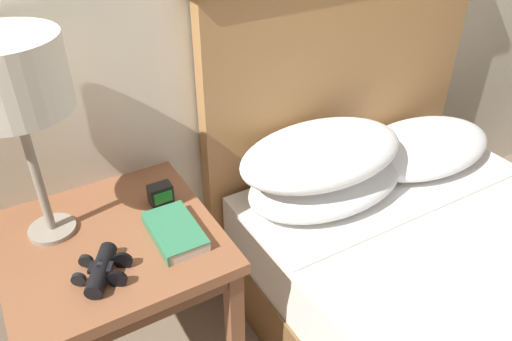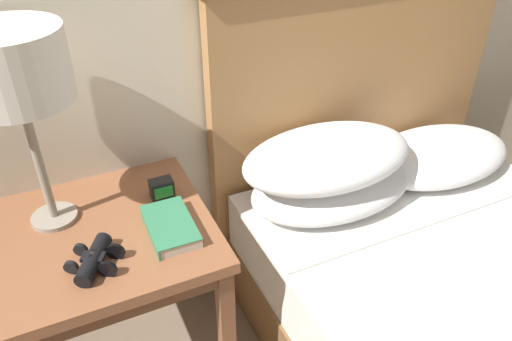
# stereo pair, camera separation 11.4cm
# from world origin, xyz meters

# --- Properties ---
(nightstand) EXTENTS (0.58, 0.58, 0.63)m
(nightstand) POSITION_xyz_m (-0.51, 0.57, 0.54)
(nightstand) COLOR brown
(nightstand) RESTS_ON ground_plane
(bed) EXTENTS (1.22, 1.97, 1.23)m
(bed) POSITION_xyz_m (0.47, -0.03, 0.29)
(bed) COLOR brown
(bed) RESTS_ON ground_plane
(table_lamp) EXTENTS (0.27, 0.27, 0.56)m
(table_lamp) POSITION_xyz_m (-0.64, 0.68, 1.08)
(table_lamp) COLOR gray
(table_lamp) RESTS_ON nightstand
(book_on_nightstand) EXTENTS (0.13, 0.21, 0.04)m
(book_on_nightstand) POSITION_xyz_m (-0.35, 0.48, 0.64)
(book_on_nightstand) COLOR silver
(book_on_nightstand) RESTS_ON nightstand
(binoculars_pair) EXTENTS (0.16, 0.16, 0.05)m
(binoculars_pair) POSITION_xyz_m (-0.57, 0.43, 0.65)
(binoculars_pair) COLOR black
(binoculars_pair) RESTS_ON nightstand
(alarm_clock) EXTENTS (0.07, 0.05, 0.06)m
(alarm_clock) POSITION_xyz_m (-0.33, 0.65, 0.66)
(alarm_clock) COLOR black
(alarm_clock) RESTS_ON nightstand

